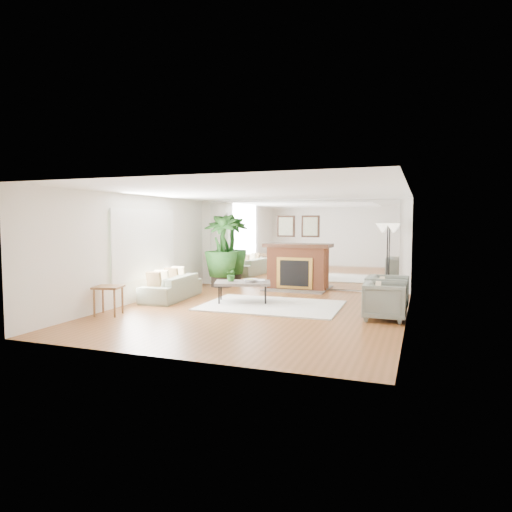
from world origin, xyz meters
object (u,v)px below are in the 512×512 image
at_px(fireplace, 296,266).
at_px(armchair_back, 387,294).
at_px(potted_ficus, 221,248).
at_px(floor_lamp, 388,234).
at_px(side_table, 108,291).
at_px(armchair_front, 384,301).
at_px(coffee_table, 243,283).
at_px(sofa, 171,287).

bearing_deg(fireplace, armchair_back, -42.39).
distance_m(potted_ficus, floor_lamp, 4.63).
distance_m(fireplace, side_table, 5.33).
distance_m(fireplace, armchair_back, 3.53).
bearing_deg(armchair_back, side_table, 114.63).
distance_m(fireplace, armchair_front, 4.11).
distance_m(armchair_front, side_table, 5.45).
bearing_deg(armchair_front, side_table, 102.65).
relative_size(coffee_table, armchair_back, 1.69).
bearing_deg(side_table, coffee_table, 46.96).
distance_m(armchair_front, floor_lamp, 3.25).
bearing_deg(armchair_back, potted_ficus, 66.59).
xyz_separation_m(coffee_table, potted_ficus, (-1.57, 2.29, 0.66)).
bearing_deg(fireplace, armchair_front, -50.66).
bearing_deg(armchair_back, sofa, 93.05).
relative_size(sofa, armchair_front, 2.48).
bearing_deg(potted_ficus, armchair_front, -32.20).
relative_size(fireplace, armchair_front, 2.56).
bearing_deg(armchair_front, armchair_back, -2.82).
bearing_deg(armchair_front, potted_ficus, 54.98).
distance_m(armchair_back, side_table, 5.71).
height_order(armchair_front, potted_ficus, potted_ficus).
distance_m(side_table, floor_lamp, 6.84).
bearing_deg(fireplace, floor_lamp, -3.75).
height_order(fireplace, sofa, fireplace).
relative_size(fireplace, coffee_table, 1.43).
distance_m(sofa, floor_lamp, 5.56).
relative_size(sofa, side_table, 3.13).
bearing_deg(armchair_front, coffee_table, 74.42).
height_order(sofa, floor_lamp, floor_lamp).
relative_size(fireplace, sofa, 1.03).
xyz_separation_m(fireplace, floor_lamp, (2.42, -0.16, 0.91)).
xyz_separation_m(sofa, armchair_front, (5.05, -0.66, 0.07)).
height_order(armchair_back, floor_lamp, floor_lamp).
bearing_deg(side_table, armchair_back, 23.22).
bearing_deg(floor_lamp, fireplace, 176.25).
bearing_deg(armchair_front, sofa, 79.79).
bearing_deg(coffee_table, armchair_back, 1.27).
height_order(armchair_back, side_table, armchair_back).
height_order(sofa, armchair_back, armchair_back).
height_order(coffee_table, side_table, side_table).
relative_size(fireplace, potted_ficus, 0.98).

